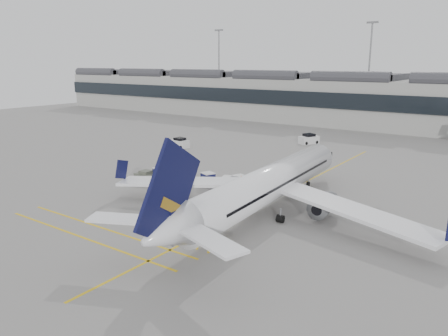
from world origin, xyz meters
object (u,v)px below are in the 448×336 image
Objects in this scene: airliner_main at (267,185)px; belt_loader at (252,192)px; ramp_agent_a at (242,184)px; ramp_agent_b at (220,187)px; pushback_tug at (146,177)px; baggage_cart_a at (240,182)px.

belt_loader is at bearing 132.00° from airliner_main.
airliner_main reaches higher than ramp_agent_a.
ramp_agent_b is at bearing -144.19° from ramp_agent_a.
pushback_tug is at bearing 173.86° from ramp_agent_a.
belt_loader is at bearing -151.59° from ramp_agent_b.
pushback_tug is (-14.27, -2.93, 0.19)m from belt_loader.
ramp_agent_a is (0.71, -0.64, 0.02)m from baggage_cart_a.
airliner_main is at bearing 162.88° from ramp_agent_b.
baggage_cart_a is 1.08× the size of ramp_agent_a.
airliner_main reaches higher than baggage_cart_a.
airliner_main is 19.51× the size of ramp_agent_a.
airliner_main is 18.14× the size of baggage_cart_a.
airliner_main is 18.73m from pushback_tug.
ramp_agent_a reaches higher than ramp_agent_b.
airliner_main is 6.48m from belt_loader.
baggage_cart_a is at bearing 138.23° from airliner_main.
airliner_main reaches higher than pushback_tug.
ramp_agent_a is 2.74m from ramp_agent_b.
baggage_cart_a is at bearing 116.10° from ramp_agent_a.
baggage_cart_a is 3.05m from ramp_agent_b.
airliner_main is at bearing -59.67° from ramp_agent_a.
ramp_agent_b is 0.69× the size of pushback_tug.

